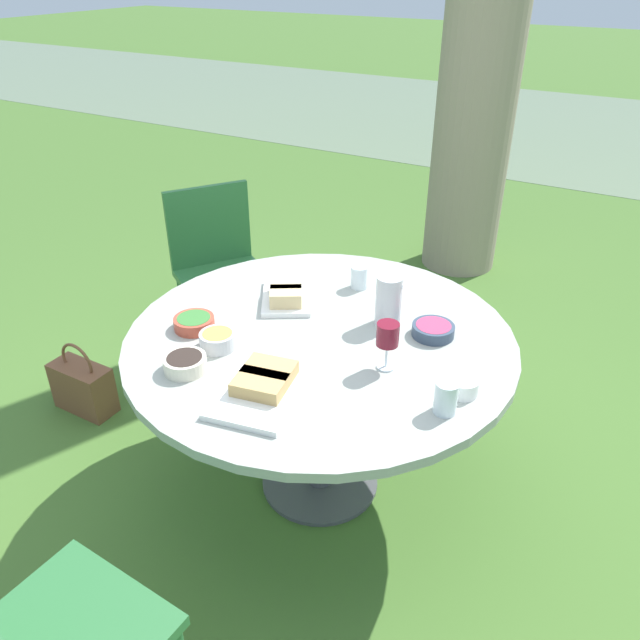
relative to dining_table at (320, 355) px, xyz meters
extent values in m
plane|color=#446B2B|center=(0.00, 0.00, -0.64)|extent=(40.00, 40.00, 0.00)
cube|color=#6B7F5B|center=(0.00, 6.78, -0.63)|extent=(40.00, 4.77, 0.01)
cylinder|color=#4C4C51|center=(0.00, 0.00, -0.63)|extent=(0.48, 0.48, 0.02)
cylinder|color=#4C4C51|center=(0.00, 0.00, -0.28)|extent=(0.11, 0.11, 0.67)
cylinder|color=#9EA399|center=(0.00, 0.00, 0.07)|extent=(1.39, 1.39, 0.03)
cube|color=#2D6B38|center=(-0.92, 0.60, -0.19)|extent=(0.59, 0.60, 0.04)
cube|color=#2D6B38|center=(-1.08, 0.71, 0.04)|extent=(0.27, 0.38, 0.42)
cylinder|color=#2D6B38|center=(-0.87, 0.34, -0.42)|extent=(0.03, 0.03, 0.43)
cylinder|color=#2D6B38|center=(-0.66, 0.66, -0.42)|extent=(0.03, 0.03, 0.43)
cylinder|color=#2D6B38|center=(-1.18, 0.54, -0.42)|extent=(0.03, 0.03, 0.43)
cylinder|color=#2D6B38|center=(-0.96, 0.87, -0.42)|extent=(0.03, 0.03, 0.43)
cylinder|color=#2D6B38|center=(-0.24, -0.97, -0.42)|extent=(0.03, 0.03, 0.43)
cylinder|color=silver|center=(0.18, 0.19, 0.18)|extent=(0.09, 0.09, 0.19)
cone|color=silver|center=(0.22, 0.19, 0.26)|extent=(0.02, 0.02, 0.02)
cylinder|color=silver|center=(0.29, -0.07, 0.09)|extent=(0.06, 0.06, 0.01)
cylinder|color=silver|center=(0.29, -0.07, 0.14)|extent=(0.01, 0.01, 0.08)
cylinder|color=maroon|center=(0.29, -0.07, 0.22)|extent=(0.07, 0.07, 0.08)
cube|color=white|center=(0.02, -0.40, 0.10)|extent=(0.30, 0.37, 0.02)
cube|color=tan|center=(0.01, -0.33, 0.13)|extent=(0.18, 0.14, 0.04)
cube|color=tan|center=(0.02, -0.40, 0.13)|extent=(0.18, 0.14, 0.04)
cube|color=white|center=(-0.24, 0.16, 0.10)|extent=(0.31, 0.34, 0.02)
cube|color=#E0C184|center=(-0.21, 0.10, 0.14)|extent=(0.16, 0.15, 0.06)
cube|color=#E0C184|center=(-0.24, 0.16, 0.14)|extent=(0.16, 0.15, 0.06)
cylinder|color=silver|center=(-0.26, -0.25, 0.12)|extent=(0.13, 0.13, 0.06)
cylinder|color=#E0C147|center=(-0.26, -0.25, 0.13)|extent=(0.10, 0.10, 0.03)
cylinder|color=#B74733|center=(-0.42, -0.19, 0.11)|extent=(0.15, 0.15, 0.04)
cylinder|color=#387533|center=(-0.42, -0.19, 0.12)|extent=(0.12, 0.12, 0.02)
cylinder|color=beige|center=(-0.27, -0.41, 0.11)|extent=(0.14, 0.14, 0.05)
cylinder|color=#2D231E|center=(-0.27, -0.41, 0.13)|extent=(0.12, 0.12, 0.02)
cylinder|color=#334256|center=(0.35, 0.20, 0.11)|extent=(0.15, 0.15, 0.04)
cylinder|color=#D6385B|center=(0.35, 0.20, 0.12)|extent=(0.12, 0.12, 0.02)
cylinder|color=white|center=(0.55, -0.08, 0.12)|extent=(0.10, 0.10, 0.05)
cylinder|color=silver|center=(0.55, -0.08, 0.13)|extent=(0.08, 0.08, 0.02)
cylinder|color=silver|center=(-0.04, 0.39, 0.14)|extent=(0.07, 0.07, 0.09)
cylinder|color=silver|center=(0.54, -0.19, 0.14)|extent=(0.07, 0.07, 0.10)
cube|color=brown|center=(-1.22, -0.14, -0.52)|extent=(0.30, 0.14, 0.24)
torus|color=brown|center=(-1.22, -0.14, -0.37)|extent=(0.19, 0.01, 0.19)
camera|label=1|loc=(0.95, -1.64, 1.27)|focal=35.00mm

